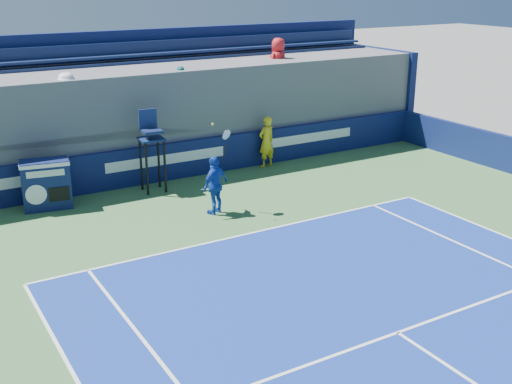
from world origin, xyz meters
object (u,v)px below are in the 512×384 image
tennis_player (215,185)px  match_clock (46,183)px  umpire_chair (151,142)px  ball_person (267,142)px

tennis_player → match_clock: bearing=144.2°
tennis_player → umpire_chair: bearing=105.3°
ball_person → match_clock: (-7.42, -0.35, -0.14)m
match_clock → umpire_chair: size_ratio=0.57×
match_clock → tennis_player: 4.76m
match_clock → tennis_player: bearing=-35.8°
ball_person → umpire_chair: umpire_chair is taller
umpire_chair → tennis_player: (0.74, -2.68, -0.70)m
umpire_chair → tennis_player: size_ratio=0.96×
match_clock → umpire_chair: (3.12, -0.10, 0.79)m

